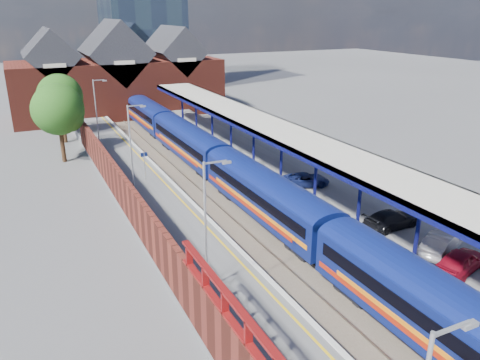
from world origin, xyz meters
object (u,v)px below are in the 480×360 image
(train, at_px, (222,163))
(platform_sign, at_px, (145,161))
(parked_car_dark, at_px, (392,219))
(lamp_post_d, at_px, (97,108))
(parked_car_red, at_px, (461,261))
(lamp_post_b, at_px, (208,219))
(parked_car_blue, at_px, (306,180))
(lamp_post_c, at_px, (132,143))
(parked_car_silver, at_px, (441,243))

(train, height_order, platform_sign, platform_sign)
(platform_sign, xyz_separation_m, parked_car_dark, (12.46, -16.52, -1.08))
(lamp_post_d, distance_m, parked_car_dark, 33.68)
(parked_car_red, xyz_separation_m, parked_car_dark, (0.59, 6.06, -0.06))
(lamp_post_b, distance_m, parked_car_red, 14.39)
(parked_car_dark, relative_size, parked_car_blue, 1.06)
(lamp_post_c, height_order, parked_car_silver, lamp_post_c)
(lamp_post_c, bearing_deg, lamp_post_d, 90.00)
(platform_sign, bearing_deg, parked_car_silver, -58.36)
(lamp_post_d, relative_size, parked_car_red, 1.78)
(lamp_post_d, relative_size, platform_sign, 2.80)
(parked_car_red, bearing_deg, lamp_post_c, 17.00)
(train, relative_size, parked_car_dark, 15.69)
(parked_car_red, bearing_deg, train, -1.33)
(train, xyz_separation_m, platform_sign, (-6.49, 1.65, 0.57))
(lamp_post_b, relative_size, parked_car_red, 1.78)
(train, height_order, parked_car_red, train)
(lamp_post_b, bearing_deg, parked_car_red, -19.12)
(lamp_post_c, relative_size, parked_car_silver, 1.75)
(parked_car_dark, bearing_deg, platform_sign, 33.61)
(train, relative_size, lamp_post_c, 9.42)
(lamp_post_d, xyz_separation_m, parked_car_blue, (13.05, -21.23, -3.44))
(train, height_order, lamp_post_b, lamp_post_b)
(train, xyz_separation_m, lamp_post_d, (-7.86, 15.65, 2.87))
(train, bearing_deg, lamp_post_d, 116.65)
(lamp_post_c, xyz_separation_m, parked_car_dark, (13.82, -14.52, -3.38))
(lamp_post_b, relative_size, parked_car_silver, 1.75)
(lamp_post_b, height_order, parked_car_blue, lamp_post_b)
(parked_car_dark, distance_m, parked_car_blue, 9.33)
(lamp_post_c, bearing_deg, platform_sign, 55.74)
(train, relative_size, parked_car_blue, 16.57)
(lamp_post_d, distance_m, parked_car_red, 39.05)
(lamp_post_b, bearing_deg, parked_car_blue, 39.54)
(lamp_post_c, xyz_separation_m, parked_car_silver, (14.02, -18.53, -3.33))
(parked_car_red, bearing_deg, parked_car_blue, -15.04)
(lamp_post_c, distance_m, parked_car_silver, 23.47)
(lamp_post_d, bearing_deg, parked_car_red, -70.12)
(platform_sign, bearing_deg, parked_car_dark, -52.98)
(platform_sign, xyz_separation_m, parked_car_red, (11.87, -22.59, -1.02))
(lamp_post_b, height_order, platform_sign, lamp_post_b)
(lamp_post_d, relative_size, parked_car_silver, 1.75)
(parked_car_dark, bearing_deg, lamp_post_b, 92.68)
(parked_car_red, relative_size, parked_car_dark, 0.94)
(platform_sign, distance_m, parked_car_blue, 13.79)
(train, height_order, parked_car_dark, train)
(train, xyz_separation_m, lamp_post_b, (-7.86, -16.35, 2.87))
(lamp_post_d, height_order, parked_car_blue, lamp_post_d)
(train, bearing_deg, platform_sign, 165.71)
(lamp_post_b, xyz_separation_m, parked_car_blue, (13.05, 10.77, -3.44))
(lamp_post_d, bearing_deg, parked_car_blue, -58.43)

